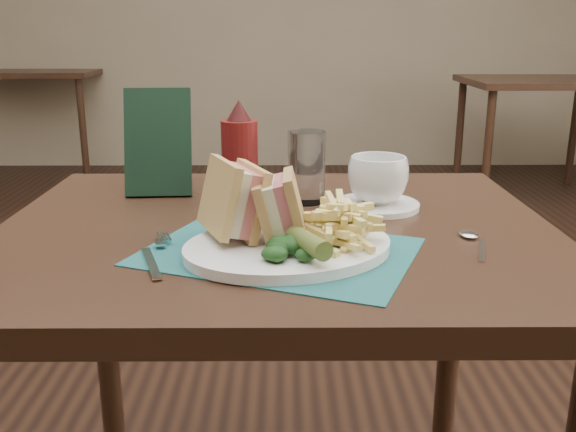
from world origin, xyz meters
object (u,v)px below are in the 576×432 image
object	(u,v)px
plate	(288,247)
saucer	(377,205)
table_bg_left	(44,120)
sandwich_half_b	(265,207)
ketchup_bottle	(240,152)
sandwich_half_a	(219,200)
check_presenter	(158,142)
drinking_glass	(306,167)
coffee_cup	(378,180)
placemat	(279,252)
table_bg_right	(534,139)
table_main	(277,423)

from	to	relation	value
plate	saucer	distance (m)	0.29
table_bg_left	sandwich_half_b	xyz separation A→B (m)	(1.80, -4.03, 0.44)
sandwich_half_b	ketchup_bottle	size ratio (longest dim) A/B	0.51
table_bg_left	sandwich_half_a	bearing A→B (deg)	-66.63
check_presenter	drinking_glass	bearing A→B (deg)	-16.62
sandwich_half_b	drinking_glass	xyz separation A→B (m)	(0.07, 0.27, -0.00)
table_bg_left	plate	world-z (taller)	plate
sandwich_half_a	ketchup_bottle	size ratio (longest dim) A/B	0.61
table_bg_left	coffee_cup	xyz separation A→B (m)	(1.99, -3.80, 0.43)
plate	saucer	world-z (taller)	plate
placemat	ketchup_bottle	bearing A→B (deg)	104.91
sandwich_half_b	drinking_glass	distance (m)	0.28
placemat	sandwich_half_a	bearing A→B (deg)	171.30
placemat	drinking_glass	world-z (taller)	drinking_glass
table_bg_left	placemat	size ratio (longest dim) A/B	2.43
plate	ketchup_bottle	world-z (taller)	ketchup_bottle
coffee_cup	check_presenter	size ratio (longest dim) A/B	0.52
table_bg_right	saucer	distance (m)	3.28
table_bg_right	drinking_glass	xyz separation A→B (m)	(-1.55, -2.89, 0.44)
table_bg_right	placemat	distance (m)	3.57
saucer	table_main	bearing A→B (deg)	-151.68
coffee_cup	ketchup_bottle	world-z (taller)	ketchup_bottle
table_main	coffee_cup	xyz separation A→B (m)	(0.18, 0.10, 0.43)
table_bg_right	check_presenter	world-z (taller)	check_presenter
table_bg_right	table_bg_left	bearing A→B (deg)	165.75
table_bg_right	coffee_cup	size ratio (longest dim) A/B	8.53
drinking_glass	table_bg_left	bearing A→B (deg)	116.45
placemat	ketchup_bottle	size ratio (longest dim) A/B	1.99
table_bg_left	drinking_glass	size ratio (longest dim) A/B	6.92
placemat	sandwich_half_b	distance (m)	0.07
table_bg_right	sandwich_half_a	xyz separation A→B (m)	(-1.68, -3.15, 0.45)
saucer	coffee_cup	bearing A→B (deg)	63.43
sandwich_half_b	coffee_cup	bearing A→B (deg)	50.63
coffee_cup	ketchup_bottle	xyz separation A→B (m)	(-0.24, 0.04, 0.04)
sandwich_half_a	ketchup_bottle	distance (m)	0.26
sandwich_half_a	check_presenter	bearing A→B (deg)	90.94
sandwich_half_b	ketchup_bottle	world-z (taller)	ketchup_bottle
check_presenter	ketchup_bottle	bearing A→B (deg)	-27.25
table_main	placemat	distance (m)	0.40
sandwich_half_b	check_presenter	world-z (taller)	check_presenter
table_main	table_bg_left	bearing A→B (deg)	114.98
table_bg_left	plate	distance (m)	4.45
placemat	sandwich_half_a	distance (m)	0.11
table_bg_right	sandwich_half_a	size ratio (longest dim) A/B	7.90
plate	check_presenter	distance (m)	0.43
table_bg_left	saucer	world-z (taller)	saucer
placemat	plate	bearing A→B (deg)	-27.49
coffee_cup	ketchup_bottle	size ratio (longest dim) A/B	0.57
table_bg_right	saucer	size ratio (longest dim) A/B	6.00
plate	sandwich_half_a	distance (m)	0.12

